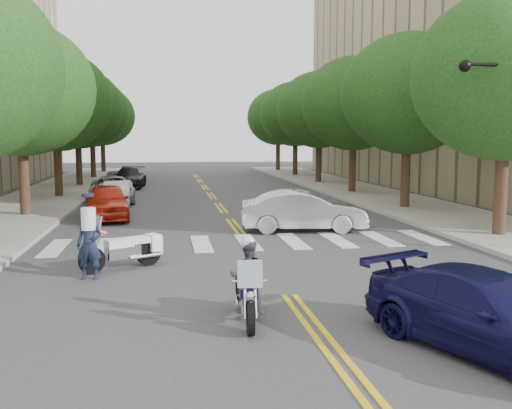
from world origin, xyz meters
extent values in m
plane|color=#38383A|center=(0.00, 0.00, 0.00)|extent=(140.00, 140.00, 0.00)
cube|color=#9E9991|center=(-9.50, 22.00, 0.07)|extent=(5.00, 60.00, 0.15)
cube|color=#9E9991|center=(9.50, 22.00, 0.07)|extent=(5.00, 60.00, 0.15)
cylinder|color=#382316|center=(-8.80, 14.00, 1.66)|extent=(0.44, 0.44, 3.32)
ellipsoid|color=#124014|center=(-8.80, 14.00, 5.56)|extent=(6.40, 6.40, 5.76)
cylinder|color=#382316|center=(-8.80, 22.00, 1.66)|extent=(0.44, 0.44, 3.32)
ellipsoid|color=#124014|center=(-8.80, 22.00, 5.56)|extent=(6.40, 6.40, 5.76)
cylinder|color=#382316|center=(-8.80, 30.00, 1.66)|extent=(0.44, 0.44, 3.32)
ellipsoid|color=#124014|center=(-8.80, 30.00, 5.56)|extent=(6.40, 6.40, 5.76)
cylinder|color=#382316|center=(-8.80, 38.00, 1.66)|extent=(0.44, 0.44, 3.32)
ellipsoid|color=#124014|center=(-8.80, 38.00, 5.56)|extent=(6.40, 6.40, 5.76)
cylinder|color=#382316|center=(-8.80, 46.00, 1.66)|extent=(0.44, 0.44, 3.32)
ellipsoid|color=#124014|center=(-8.80, 46.00, 5.56)|extent=(6.40, 6.40, 5.76)
cylinder|color=#382316|center=(8.80, 6.00, 1.66)|extent=(0.44, 0.44, 3.32)
ellipsoid|color=#124014|center=(8.80, 6.00, 5.56)|extent=(6.40, 6.40, 5.76)
cylinder|color=#382316|center=(8.80, 14.00, 1.66)|extent=(0.44, 0.44, 3.32)
ellipsoid|color=#124014|center=(8.80, 14.00, 5.56)|extent=(6.40, 6.40, 5.76)
cylinder|color=#382316|center=(8.80, 22.00, 1.66)|extent=(0.44, 0.44, 3.32)
ellipsoid|color=#124014|center=(8.80, 22.00, 5.56)|extent=(6.40, 6.40, 5.76)
cylinder|color=#382316|center=(8.80, 30.00, 1.66)|extent=(0.44, 0.44, 3.32)
ellipsoid|color=#124014|center=(8.80, 30.00, 5.56)|extent=(6.40, 6.40, 5.76)
cylinder|color=#382316|center=(8.80, 38.00, 1.66)|extent=(0.44, 0.44, 3.32)
ellipsoid|color=#124014|center=(8.80, 38.00, 5.56)|extent=(6.40, 6.40, 5.76)
cylinder|color=#382316|center=(8.80, 46.00, 1.66)|extent=(0.44, 0.44, 3.32)
ellipsoid|color=#124014|center=(8.80, 46.00, 5.56)|extent=(6.40, 6.40, 5.76)
cylinder|color=black|center=(7.00, 3.50, 5.60)|extent=(2.40, 0.10, 0.10)
sphere|color=black|center=(5.90, 3.50, 5.55)|extent=(0.36, 0.36, 0.36)
cylinder|color=black|center=(-1.22, -2.40, 0.31)|extent=(0.17, 0.62, 0.62)
cylinder|color=black|center=(-1.11, -0.95, 0.31)|extent=(0.21, 0.63, 0.62)
cube|color=silver|center=(-1.16, -1.63, 0.41)|extent=(0.35, 0.83, 0.29)
cube|color=black|center=(-1.17, -1.72, 0.63)|extent=(0.37, 0.66, 0.20)
cube|color=black|center=(-1.13, -1.23, 0.65)|extent=(0.40, 0.52, 0.14)
cube|color=black|center=(-1.10, -0.82, 0.54)|extent=(0.42, 0.30, 0.41)
cube|color=#8C99A5|center=(-1.21, -2.28, 1.09)|extent=(0.46, 0.17, 0.49)
cube|color=red|center=(-1.09, -2.14, 0.92)|extent=(0.10, 0.10, 0.07)
cube|color=#0C26E5|center=(-1.31, -2.12, 0.92)|extent=(0.10, 0.10, 0.07)
imported|color=#474C56|center=(-1.16, -1.63, 0.88)|extent=(0.73, 0.59, 1.43)
sphere|color=silver|center=(-1.16, -1.63, 1.54)|extent=(0.27, 0.27, 0.27)
cylinder|color=black|center=(-4.59, 2.76, 0.35)|extent=(0.67, 0.48, 0.70)
cylinder|color=black|center=(-3.18, 3.60, 0.35)|extent=(0.69, 0.51, 0.70)
cube|color=silver|center=(-3.84, 3.21, 0.46)|extent=(0.96, 0.75, 0.33)
cube|color=white|center=(-3.93, 3.15, 0.72)|extent=(0.81, 0.68, 0.23)
cube|color=white|center=(-3.44, 3.44, 0.74)|extent=(0.69, 0.64, 0.16)
cube|color=white|center=(-3.05, 3.68, 0.61)|extent=(0.49, 0.54, 0.46)
cube|color=#8C99A5|center=(-4.47, 2.83, 1.23)|extent=(0.40, 0.52, 0.56)
cube|color=red|center=(-4.26, 2.81, 1.05)|extent=(0.14, 0.14, 0.08)
cube|color=#0C26E5|center=(-4.39, 3.02, 1.05)|extent=(0.14, 0.14, 0.08)
imported|color=#171F34|center=(-4.57, 2.21, 0.86)|extent=(0.68, 0.49, 1.72)
imported|color=silver|center=(2.39, 8.50, 0.76)|extent=(4.79, 2.15, 1.53)
imported|color=#100E3C|center=(2.50, -3.83, 0.66)|extent=(3.51, 4.89, 1.32)
imported|color=red|center=(-5.20, 13.00, 0.76)|extent=(2.22, 4.59, 1.51)
imported|color=white|center=(-5.20, 18.00, 0.62)|extent=(1.49, 3.83, 1.24)
imported|color=#9B9CA2|center=(-5.59, 19.50, 0.70)|extent=(2.79, 5.24, 1.40)
imported|color=black|center=(-5.20, 28.50, 0.71)|extent=(2.27, 5.02, 1.43)
imported|color=gray|center=(-6.30, 29.50, 0.60)|extent=(1.56, 3.55, 1.19)
camera|label=1|loc=(-2.65, -12.11, 3.50)|focal=40.00mm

